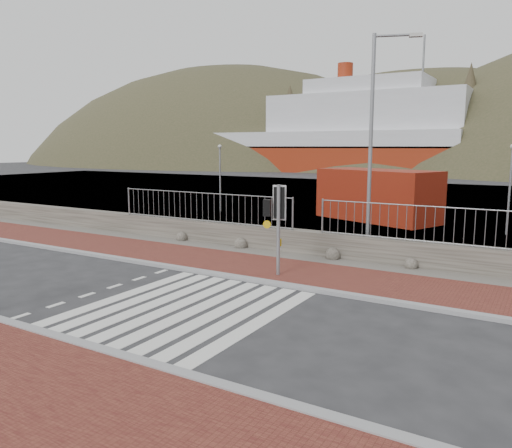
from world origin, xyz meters
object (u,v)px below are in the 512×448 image
Objects in this scene: traffic_signal_far at (277,211)px; shipping_container at (377,195)px; streetlight at (375,135)px; ferry at (328,138)px.

traffic_signal_far is 0.43× the size of shipping_container.
traffic_signal_far is 5.15m from streetlight.
ferry reaches higher than shipping_container.
shipping_container is at bearing -102.03° from traffic_signal_far.
ferry is 56.18m from shipping_container.
streetlight is at bearing -126.73° from traffic_signal_far.
ferry is 6.36× the size of streetlight.
traffic_signal_far is at bearing -129.70° from streetlight.
shipping_container is at bearing -64.51° from ferry.
ferry is at bearing -85.09° from traffic_signal_far.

